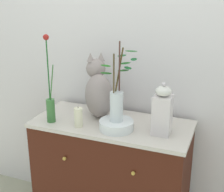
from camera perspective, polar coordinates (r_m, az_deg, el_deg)
wall_back at (r=2.23m, az=2.94°, el=9.22°), size 4.40×0.08×2.60m
sideboard at (r=2.29m, az=-0.00°, el=-14.32°), size 1.02×0.48×0.84m
cat_sitting at (r=2.13m, az=-2.39°, el=0.77°), size 0.35×0.40×0.42m
vase_slim_green at (r=2.09m, az=-10.83°, el=-1.12°), size 0.07×0.05×0.56m
bowl_porcelain at (r=1.98m, az=0.77°, el=-5.14°), size 0.21×0.21×0.06m
vase_glass_clear at (r=1.92m, az=0.88°, el=-0.95°), size 0.21×0.15×0.49m
jar_lidded_porcelain at (r=1.90m, az=8.89°, el=-2.68°), size 0.11×0.11×0.32m
candle_pillar at (r=2.02m, az=-5.95°, el=-3.78°), size 0.05×0.05×0.14m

